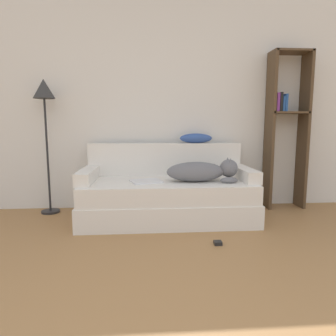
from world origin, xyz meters
name	(u,v)px	position (x,y,z in m)	size (l,w,h in m)	color
wall_back	(153,100)	(0.00, 3.02, 1.35)	(7.85, 0.06, 2.70)	silver
couch	(167,200)	(0.13, 2.45, 0.22)	(1.87, 0.91, 0.44)	silver
couch_backrest	(165,159)	(0.13, 2.83, 0.63)	(1.83, 0.15, 0.39)	silver
couch_arm_left	(88,175)	(-0.73, 2.44, 0.51)	(0.15, 0.72, 0.13)	silver
couch_arm_right	(244,174)	(0.99, 2.44, 0.51)	(0.15, 0.72, 0.13)	silver
dog	(202,171)	(0.50, 2.35, 0.55)	(0.77, 0.30, 0.26)	slate
laptop	(146,181)	(-0.10, 2.36, 0.45)	(0.37, 0.32, 0.02)	silver
throw_pillow	(196,138)	(0.51, 2.84, 0.88)	(0.40, 0.15, 0.12)	#335199
bookshelf	(286,123)	(1.64, 2.84, 1.07)	(0.48, 0.26, 1.93)	#4C3823
floor_lamp	(44,102)	(-1.25, 2.80, 1.30)	(0.24, 0.24, 1.56)	#232326
power_adapter	(218,243)	(0.52, 1.68, 0.02)	(0.07, 0.07, 0.03)	black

